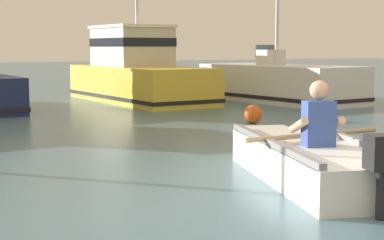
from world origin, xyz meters
name	(u,v)px	position (x,y,z in m)	size (l,w,h in m)	color
ground_plane	(317,217)	(0.00, 0.00, 0.00)	(120.00, 120.00, 0.00)	slate
rowboat_with_person	(310,159)	(0.98, 1.27, 0.25)	(2.27, 3.65, 1.19)	white
moored_boat_yellow	(137,73)	(3.78, 12.21, 0.82)	(2.34, 5.62, 4.95)	gold
moored_boat_white	(279,84)	(7.30, 10.15, 0.51)	(2.48, 5.33, 3.81)	white
mooring_buoy	(253,114)	(3.59, 6.17, 0.19)	(0.38, 0.38, 0.38)	#E55919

